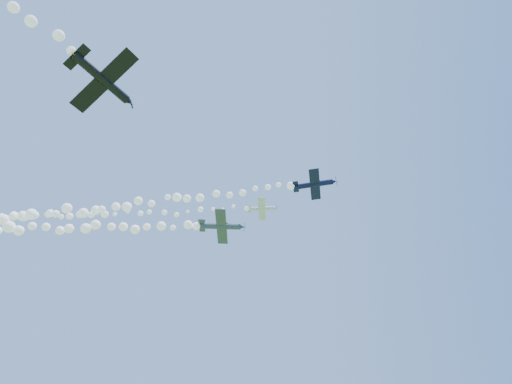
# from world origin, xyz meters

# --- Properties ---
(plane_white) EXTENTS (6.21, 6.46, 1.85)m
(plane_white) POSITION_xyz_m (3.71, 9.38, 54.63)
(plane_white) COLOR silver
(smoke_trail_white) EXTENTS (74.55, 3.96, 2.69)m
(smoke_trail_white) POSITION_xyz_m (-35.41, 8.46, 54.32)
(smoke_trail_white) COLOR white
(plane_navy) EXTENTS (7.39, 7.74, 1.97)m
(plane_navy) POSITION_xyz_m (12.95, -4.75, 47.66)
(plane_navy) COLOR black
(smoke_trail_navy) EXTENTS (80.94, 9.70, 2.88)m
(smoke_trail_navy) POSITION_xyz_m (-29.69, -0.92, 47.45)
(smoke_trail_navy) COLOR white
(plane_grey) EXTENTS (7.52, 7.88, 2.56)m
(plane_grey) POSITION_xyz_m (-1.96, -2.63, 41.69)
(plane_grey) COLOR #363F4F
(plane_black) EXTENTS (6.95, 6.96, 3.06)m
(plane_black) POSITION_xyz_m (-8.86, -33.27, 36.64)
(plane_black) COLOR black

